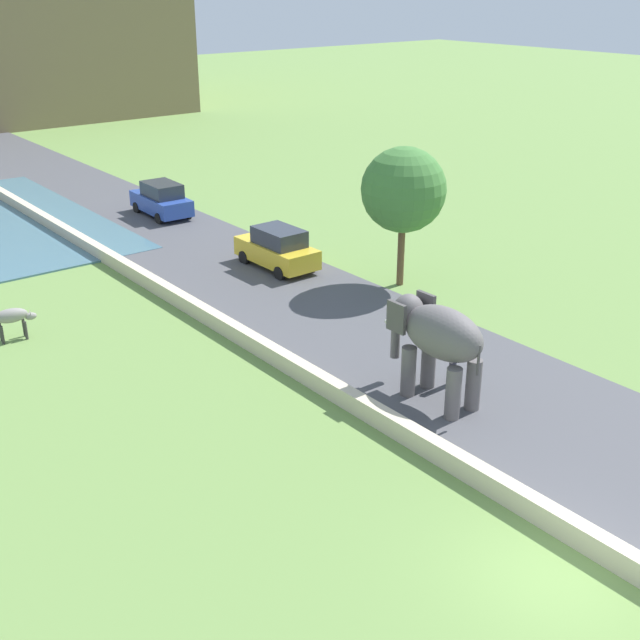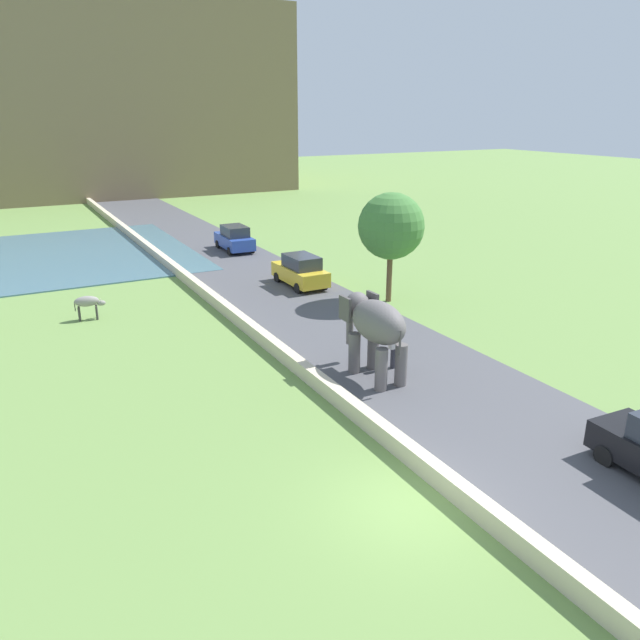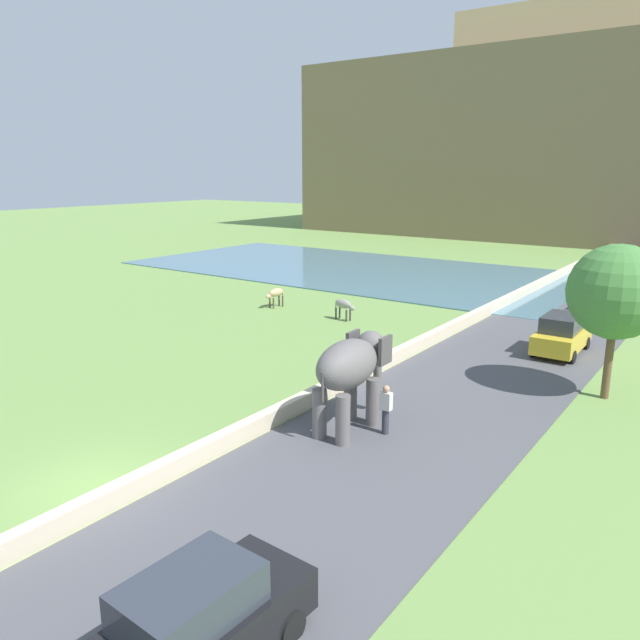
% 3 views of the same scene
% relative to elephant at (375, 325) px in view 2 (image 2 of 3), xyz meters
% --- Properties ---
extents(ground_plane, '(220.00, 220.00, 0.00)m').
position_rel_elephant_xyz_m(ground_plane, '(-3.42, -6.97, -2.04)').
color(ground_plane, '#6B8E47').
extents(road_surface, '(7.00, 120.00, 0.06)m').
position_rel_elephant_xyz_m(road_surface, '(1.58, 13.03, -2.01)').
color(road_surface, '#4C4C51').
rests_on(road_surface, ground).
extents(barrier_wall, '(0.40, 110.00, 0.57)m').
position_rel_elephant_xyz_m(barrier_wall, '(-2.22, 11.03, -1.75)').
color(barrier_wall, beige).
rests_on(barrier_wall, ground).
extents(elephant, '(1.44, 3.47, 2.99)m').
position_rel_elephant_xyz_m(elephant, '(0.00, 0.00, 0.00)').
color(elephant, '#605B5B').
rests_on(elephant, ground).
extents(person_beside_elephant, '(0.36, 0.22, 1.63)m').
position_rel_elephant_xyz_m(person_beside_elephant, '(1.09, 0.30, -1.16)').
color(person_beside_elephant, '#33333D').
rests_on(person_beside_elephant, ground).
extents(car_yellow, '(1.83, 4.02, 1.80)m').
position_rel_elephant_xyz_m(car_yellow, '(3.15, 12.30, -1.14)').
color(car_yellow, gold).
rests_on(car_yellow, ground).
extents(car_blue, '(1.89, 4.05, 1.80)m').
position_rel_elephant_xyz_m(car_blue, '(3.15, 22.57, -1.14)').
color(car_blue, '#2D4CA8').
rests_on(car_blue, ground).
extents(cow_grey, '(1.42, 0.60, 1.15)m').
position_rel_elephant_xyz_m(cow_grey, '(-8.15, 11.89, -1.20)').
color(cow_grey, gray).
rests_on(cow_grey, ground).
extents(tree_near, '(3.32, 3.32, 5.55)m').
position_rel_elephant_xyz_m(tree_near, '(5.91, 7.68, 1.84)').
color(tree_near, brown).
rests_on(tree_near, ground).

